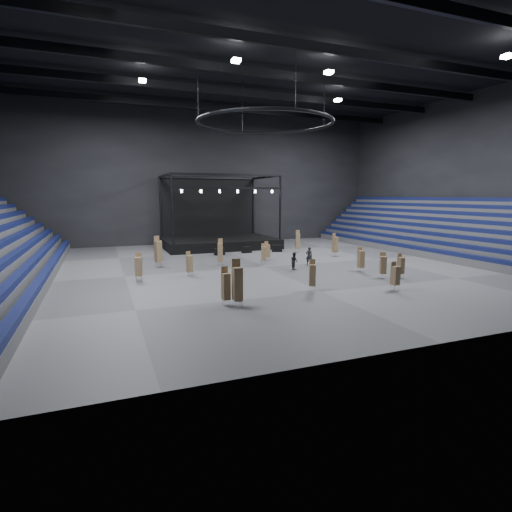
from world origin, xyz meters
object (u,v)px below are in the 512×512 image
object	(u,v)px
chair_stack_13	(237,283)
man_center	(309,256)
chair_stack_4	(160,249)
chair_stack_6	(189,263)
flight_case_mid	(247,250)
crew_member	(294,261)
chair_stack_7	(139,266)
chair_stack_14	(312,275)
chair_stack_8	(267,250)
chair_stack_15	(395,275)
chair_stack_5	(158,251)
stage	(217,235)
chair_stack_3	(298,241)
chair_stack_11	(264,253)
chair_stack_16	(226,286)
chair_stack_2	(335,244)
chair_stack_12	(401,265)
flight_case_left	(219,252)
chair_stack_1	(220,252)
chair_stack_0	(239,289)
chair_stack_10	(361,259)
flight_case_right	(277,248)
chair_stack_9	(383,265)

from	to	relation	value
chair_stack_13	man_center	distance (m)	15.97
chair_stack_4	chair_stack_6	bearing A→B (deg)	-74.12
flight_case_mid	crew_member	distance (m)	11.53
chair_stack_7	chair_stack_14	xyz separation A→B (m)	(11.04, -7.62, -0.05)
chair_stack_8	chair_stack_15	distance (m)	15.52
crew_member	chair_stack_15	bearing A→B (deg)	-161.13
chair_stack_5	stage	bearing A→B (deg)	32.67
stage	chair_stack_3	size ratio (longest dim) A/B	5.38
chair_stack_4	chair_stack_7	distance (m)	10.81
chair_stack_6	crew_member	distance (m)	9.44
flight_case_mid	chair_stack_11	distance (m)	7.87
chair_stack_5	chair_stack_16	distance (m)	15.09
chair_stack_2	chair_stack_7	size ratio (longest dim) A/B	1.11
chair_stack_12	chair_stack_16	size ratio (longest dim) A/B	0.83
chair_stack_7	man_center	distance (m)	16.07
chair_stack_3	man_center	xyz separation A→B (m)	(-2.93, -8.04, -0.46)
flight_case_left	chair_stack_13	distance (m)	21.34
chair_stack_1	chair_stack_14	size ratio (longest dim) A/B	1.16
chair_stack_0	chair_stack_5	distance (m)	15.76
chair_stack_15	chair_stack_14	bearing A→B (deg)	151.44
flight_case_left	chair_stack_11	xyz separation A→B (m)	(2.37, -7.28, 0.69)
flight_case_left	chair_stack_10	xyz separation A→B (m)	(8.75, -14.09, 0.78)
chair_stack_0	chair_stack_4	xyz separation A→B (m)	(-1.88, 20.00, -0.04)
chair_stack_6	man_center	size ratio (longest dim) A/B	1.20
stage	chair_stack_4	distance (m)	11.83
flight_case_right	chair_stack_7	size ratio (longest dim) A/B	0.53
chair_stack_0	chair_stack_13	bearing A→B (deg)	-157.68
flight_case_mid	chair_stack_5	size ratio (longest dim) A/B	0.38
chair_stack_6	chair_stack_14	size ratio (longest dim) A/B	0.93
chair_stack_8	stage	bearing A→B (deg)	88.61
stage	chair_stack_0	world-z (taller)	stage
chair_stack_2	man_center	size ratio (longest dim) A/B	1.46
chair_stack_4	chair_stack_16	size ratio (longest dim) A/B	0.83
chair_stack_5	crew_member	xyz separation A→B (m)	(11.22, -5.81, -0.72)
chair_stack_0	chair_stack_14	size ratio (longest dim) A/B	0.96
chair_stack_12	chair_stack_13	size ratio (longest dim) A/B	0.68
chair_stack_11	chair_stack_16	xyz separation A→B (m)	(-7.79, -12.89, 0.15)
chair_stack_14	crew_member	distance (m)	8.10
chair_stack_3	chair_stack_6	distance (m)	17.48
chair_stack_1	chair_stack_6	size ratio (longest dim) A/B	1.24
chair_stack_16	flight_case_left	bearing A→B (deg)	67.90
chair_stack_2	chair_stack_13	size ratio (longest dim) A/B	0.86
chair_stack_15	man_center	world-z (taller)	chair_stack_15
chair_stack_9	chair_stack_11	xyz separation A→B (m)	(-6.36, 9.77, -0.05)
flight_case_mid	flight_case_right	bearing A→B (deg)	-6.64
chair_stack_13	man_center	xyz separation A→B (m)	(11.13, 11.43, -0.62)
chair_stack_8	man_center	world-z (taller)	chair_stack_8
chair_stack_1	chair_stack_4	distance (m)	7.60
stage	chair_stack_7	distance (m)	21.89
flight_case_right	man_center	distance (m)	9.42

